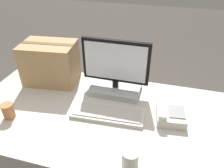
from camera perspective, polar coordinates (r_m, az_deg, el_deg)
office_desk at (r=1.68m, az=-1.58°, el=-17.37°), size 1.80×0.90×0.74m
monitor at (r=1.52m, az=1.01°, el=2.64°), size 0.46×0.23×0.40m
keyboard at (r=1.39m, az=-1.13°, el=-7.74°), size 0.47×0.19×0.03m
desk_phone at (r=1.40m, az=14.90°, el=-7.61°), size 0.19×0.22×0.08m
paper_cup_left at (r=1.50m, az=-25.49°, el=-6.34°), size 0.07×0.07×0.10m
paper_cup_right at (r=1.11m, az=4.79°, el=-18.75°), size 0.09×0.09×0.10m
cardboard_box at (r=1.72m, az=-15.79°, el=5.35°), size 0.41×0.31×0.31m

